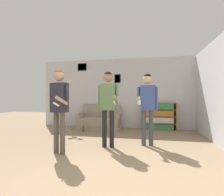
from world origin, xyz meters
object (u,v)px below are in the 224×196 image
object	(u,v)px
floor_lamp	(66,94)
bottle_on_floor	(83,129)
person_player_foreground_center	(108,100)
person_watcher_holding_cup	(147,101)
person_player_foreground_left	(59,101)
couch	(100,121)
bookshelf	(159,116)

from	to	relation	value
floor_lamp	bottle_on_floor	size ratio (longest dim) A/B	7.32
person_player_foreground_center	person_watcher_holding_cup	xyz separation A→B (m)	(0.92, 0.35, -0.02)
person_player_foreground_left	person_watcher_holding_cup	bearing A→B (deg)	28.98
bottle_on_floor	person_player_foreground_left	bearing A→B (deg)	-81.62
couch	person_player_foreground_left	size ratio (longest dim) A/B	0.89
bookshelf	bottle_on_floor	xyz separation A→B (m)	(-2.58, -0.91, -0.40)
bottle_on_floor	person_watcher_holding_cup	bearing A→B (deg)	-30.06
couch	person_player_foreground_left	distance (m)	3.09
floor_lamp	person_player_foreground_center	size ratio (longest dim) A/B	0.99
bookshelf	person_player_foreground_left	size ratio (longest dim) A/B	0.66
person_player_foreground_left	bookshelf	bearing A→B (deg)	54.73
bookshelf	person_watcher_holding_cup	bearing A→B (deg)	-100.79
person_player_foreground_left	bottle_on_floor	bearing A→B (deg)	98.38
person_watcher_holding_cup	bottle_on_floor	world-z (taller)	person_watcher_holding_cup
person_player_foreground_left	person_player_foreground_center	world-z (taller)	person_player_foreground_center
couch	bookshelf	world-z (taller)	bookshelf
couch	person_watcher_holding_cup	distance (m)	2.78
couch	bookshelf	xyz separation A→B (m)	(2.20, 0.20, 0.20)
person_player_foreground_center	person_watcher_holding_cup	bearing A→B (deg)	20.58
couch	person_watcher_holding_cup	size ratio (longest dim) A/B	0.89
couch	bottle_on_floor	xyz separation A→B (m)	(-0.39, -0.71, -0.20)
person_watcher_holding_cup	person_player_foreground_left	bearing A→B (deg)	-151.02
floor_lamp	person_watcher_holding_cup	distance (m)	3.17
person_watcher_holding_cup	couch	bearing A→B (deg)	132.22
floor_lamp	bookshelf	bearing A→B (deg)	13.65
person_player_foreground_center	bottle_on_floor	distance (m)	2.28
couch	person_player_foreground_center	size ratio (longest dim) A/B	0.88
bottle_on_floor	person_player_foreground_center	bearing A→B (deg)	-52.09
person_player_foreground_center	bottle_on_floor	world-z (taller)	person_player_foreground_center
bookshelf	person_player_foreground_left	distance (m)	3.94
bookshelf	floor_lamp	xyz separation A→B (m)	(-3.27, -0.79, 0.82)
couch	bookshelf	bearing A→B (deg)	5.10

